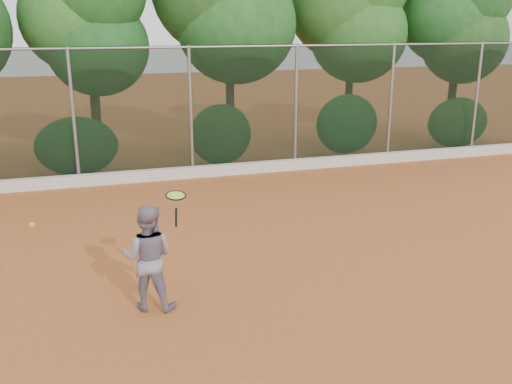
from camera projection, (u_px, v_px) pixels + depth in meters
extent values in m
plane|color=#AB5928|center=(274.00, 282.00, 9.32)|extent=(80.00, 80.00, 0.00)
cube|color=silver|center=(194.00, 172.00, 15.53)|extent=(24.00, 0.20, 0.30)
imported|color=gray|center=(148.00, 257.00, 8.28)|extent=(0.94, 0.84, 1.59)
cube|color=black|center=(191.00, 113.00, 15.23)|extent=(24.00, 0.01, 3.50)
cylinder|color=gray|center=(189.00, 47.00, 14.74)|extent=(24.00, 0.06, 0.06)
cylinder|color=gray|center=(74.00, 118.00, 14.40)|extent=(0.09, 0.09, 3.50)
cylinder|color=gray|center=(191.00, 113.00, 15.23)|extent=(0.09, 0.09, 3.50)
cylinder|color=gray|center=(296.00, 108.00, 16.07)|extent=(0.09, 0.09, 3.50)
cylinder|color=gray|center=(391.00, 104.00, 16.90)|extent=(0.09, 0.09, 3.50)
cylinder|color=gray|center=(476.00, 100.00, 17.74)|extent=(0.09, 0.09, 3.50)
cylinder|color=#482F1B|center=(97.00, 123.00, 16.83)|extent=(0.28, 0.28, 2.40)
ellipsoid|color=#1C511D|center=(98.00, 47.00, 16.16)|extent=(2.90, 2.40, 2.80)
ellipsoid|color=#2A6321|center=(77.00, 17.00, 16.07)|extent=(3.20, 2.70, 3.10)
cylinder|color=#462F1A|center=(230.00, 109.00, 17.58)|extent=(0.26, 0.26, 3.00)
ellipsoid|color=#32762D|center=(237.00, 24.00, 16.83)|extent=(3.60, 3.00, 3.50)
cylinder|color=#422A19|center=(348.00, 107.00, 18.95)|extent=(0.24, 0.24, 2.70)
ellipsoid|color=#24571E|center=(359.00, 34.00, 18.24)|extent=(3.20, 2.70, 3.10)
ellipsoid|color=#26531C|center=(342.00, 5.00, 18.12)|extent=(3.50, 2.90, 3.40)
cylinder|color=#3A2416|center=(451.00, 107.00, 19.64)|extent=(0.28, 0.28, 2.50)
ellipsoid|color=#316426|center=(464.00, 40.00, 18.96)|extent=(3.00, 2.50, 2.90)
ellipsoid|color=#2B722C|center=(448.00, 15.00, 18.87)|extent=(3.30, 2.80, 3.20)
ellipsoid|color=#2B6727|center=(77.00, 146.00, 15.39)|extent=(2.20, 1.16, 1.60)
ellipsoid|color=#2E6928|center=(221.00, 134.00, 16.47)|extent=(1.80, 1.04, 1.76)
ellipsoid|color=#2D762E|center=(347.00, 124.00, 17.56)|extent=(2.00, 1.10, 1.84)
ellipsoid|color=#38762D|center=(458.00, 123.00, 18.71)|extent=(2.16, 1.12, 1.64)
cylinder|color=black|center=(176.00, 217.00, 8.22)|extent=(0.04, 0.09, 0.31)
torus|color=black|center=(176.00, 195.00, 8.06)|extent=(0.32, 0.32, 0.08)
cylinder|color=#BBE342|center=(176.00, 195.00, 8.06)|extent=(0.28, 0.27, 0.05)
sphere|color=#B5DB31|center=(32.00, 225.00, 7.12)|extent=(0.07, 0.07, 0.07)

